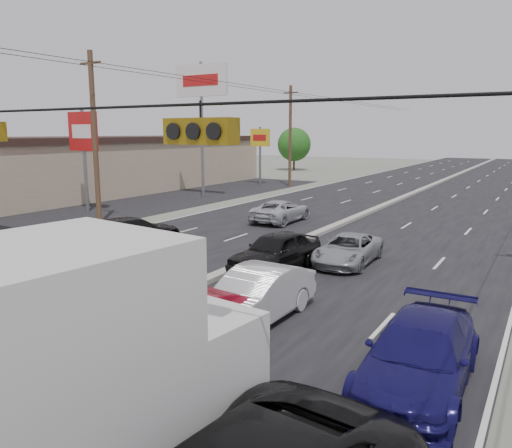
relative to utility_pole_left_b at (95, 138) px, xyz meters
The scene contains 18 objects.
road_surface 20.18m from the utility_pole_left_b, 50.19° to the left, with size 20.00×160.00×0.02m, color black.
center_median 20.16m from the utility_pole_left_b, 50.19° to the left, with size 0.50×160.00×0.20m, color gray.
strip_mall 17.03m from the utility_pole_left_b, 143.47° to the left, with size 12.00×42.00×4.60m, color tan.
parking_lot 12.10m from the utility_pole_left_b, 114.23° to the left, with size 10.00×42.00×0.02m, color black.
utility_pole_left_b is the anchor object (origin of this frame).
utility_pole_left_c 25.00m from the utility_pole_left_b, 90.00° to the left, with size 1.60×0.30×10.00m.
pole_sign_mid 5.41m from the utility_pole_left_b, 146.31° to the left, with size 2.60×0.25×7.00m.
pole_sign_billboard 13.68m from the utility_pole_left_b, 98.75° to the left, with size 5.00×0.25×11.00m.
pole_sign_far 25.25m from the utility_pole_left_b, 97.97° to the left, with size 2.20×0.25×6.00m.
tree_left_far 46.01m from the utility_pole_left_b, 101.92° to the left, with size 4.80×4.80×6.12m.
box_truck 24.45m from the utility_pole_left_b, 44.30° to the right, with size 3.63×8.13×4.00m.
red_sedan 19.70m from the utility_pole_left_b, 36.22° to the right, with size 1.55×4.44×1.46m, color maroon.
queue_car_a 14.97m from the utility_pole_left_b, 14.06° to the right, with size 1.83×4.56×1.55m, color black.
queue_car_b 18.65m from the utility_pole_left_b, 28.07° to the right, with size 1.63×4.67×1.54m, color #B9B9BB.
queue_car_c 16.65m from the utility_pole_left_b, ahead, with size 2.02×4.38×1.22m, color gray.
queue_car_d 23.68m from the utility_pole_left_b, 25.66° to the right, with size 2.08×5.11×1.48m, color #130F4E.
oncoming_near 8.54m from the utility_pole_left_b, 30.45° to the right, with size 2.15×5.28×1.53m, color black.
oncoming_far 11.80m from the utility_pole_left_b, 35.55° to the left, with size 2.22×4.82×1.34m, color #B1B3B9.
Camera 1 is at (10.58, -5.41, 5.44)m, focal length 35.00 mm.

